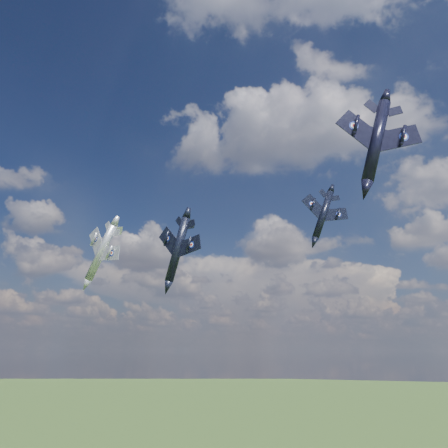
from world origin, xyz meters
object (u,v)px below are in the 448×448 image
(jet_right_navy, at_px, (376,141))
(jet_left_silver, at_px, (101,252))
(jet_high_navy, at_px, (323,215))
(jet_lead_navy, at_px, (178,249))

(jet_right_navy, distance_m, jet_left_silver, 59.72)
(jet_right_navy, height_order, jet_high_navy, jet_high_navy)
(jet_left_silver, bearing_deg, jet_lead_navy, 5.71)
(jet_high_navy, distance_m, jet_left_silver, 43.61)
(jet_high_navy, relative_size, jet_left_silver, 0.74)
(jet_lead_navy, distance_m, jet_left_silver, 19.17)
(jet_right_navy, distance_m, jet_high_navy, 31.60)
(jet_lead_navy, bearing_deg, jet_left_silver, -172.77)
(jet_lead_navy, height_order, jet_left_silver, jet_left_silver)
(jet_left_silver, bearing_deg, jet_right_navy, -10.86)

